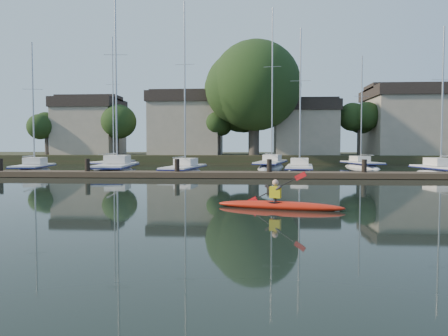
# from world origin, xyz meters

# --- Properties ---
(ground) EXTENTS (160.00, 160.00, 0.00)m
(ground) POSITION_xyz_m (0.00, 0.00, 0.00)
(ground) COLOR black
(ground) RESTS_ON ground
(kayak) EXTENTS (4.24, 1.57, 1.35)m
(kayak) POSITION_xyz_m (2.82, 0.23, 0.16)
(kayak) COLOR #AF1B0D
(kayak) RESTS_ON ground
(dock) EXTENTS (34.00, 2.00, 1.80)m
(dock) POSITION_xyz_m (0.00, 14.00, 0.20)
(dock) COLOR #4B372A
(dock) RESTS_ON ground
(sailboat_0) EXTENTS (3.25, 7.35, 11.27)m
(sailboat_0) POSITION_xyz_m (-15.12, 18.68, -0.18)
(sailboat_0) COLOR white
(sailboat_0) RESTS_ON ground
(sailboat_1) EXTENTS (3.33, 9.62, 15.41)m
(sailboat_1) POSITION_xyz_m (-8.40, 18.21, -0.21)
(sailboat_1) COLOR white
(sailboat_1) RESTS_ON ground
(sailboat_2) EXTENTS (2.87, 8.54, 13.86)m
(sailboat_2) POSITION_xyz_m (-3.15, 17.88, -0.17)
(sailboat_2) COLOR white
(sailboat_2) RESTS_ON ground
(sailboat_3) EXTENTS (2.85, 7.63, 12.01)m
(sailboat_3) POSITION_xyz_m (5.43, 18.83, -0.18)
(sailboat_3) COLOR white
(sailboat_3) RESTS_ON ground
(sailboat_4) EXTENTS (2.98, 7.14, 11.77)m
(sailboat_4) POSITION_xyz_m (15.38, 17.79, -0.19)
(sailboat_4) COLOR white
(sailboat_4) RESTS_ON ground
(sailboat_5) EXTENTS (3.05, 8.51, 13.79)m
(sailboat_5) POSITION_xyz_m (-11.75, 27.56, -0.17)
(sailboat_5) COLOR white
(sailboat_5) RESTS_ON ground
(sailboat_6) EXTENTS (4.00, 10.36, 16.13)m
(sailboat_6) POSITION_xyz_m (3.65, 26.84, -0.19)
(sailboat_6) COLOR white
(sailboat_6) RESTS_ON ground
(sailboat_7) EXTENTS (3.20, 7.40, 11.58)m
(sailboat_7) POSITION_xyz_m (12.08, 27.40, -0.17)
(sailboat_7) COLOR white
(sailboat_7) RESTS_ON ground
(shore) EXTENTS (90.00, 25.25, 12.75)m
(shore) POSITION_xyz_m (1.61, 40.29, 3.23)
(shore) COLOR #243118
(shore) RESTS_ON ground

